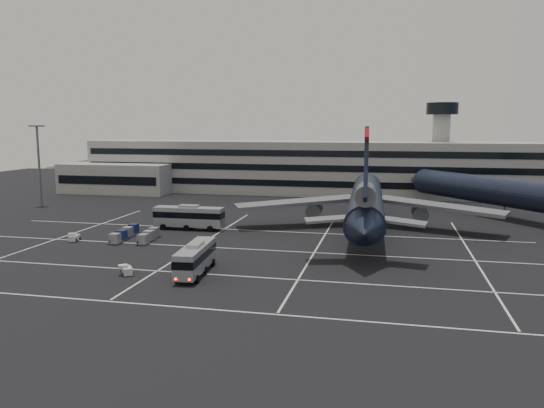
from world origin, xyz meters
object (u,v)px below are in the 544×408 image
at_px(bus_far, 189,216).
at_px(uld_cluster, 135,235).
at_px(trijet_main, 366,201).
at_px(tug_a, 74,238).
at_px(bus_near, 196,257).

relative_size(bus_far, uld_cluster, 1.22).
relative_size(trijet_main, tug_a, 24.86).
bearing_deg(tug_a, bus_far, 30.13).
height_order(trijet_main, tug_a, trijet_main).
bearing_deg(trijet_main, bus_far, -172.56).
height_order(tug_a, uld_cluster, uld_cluster).
xyz_separation_m(trijet_main, uld_cluster, (-35.92, -14.88, -4.44)).
bearing_deg(uld_cluster, trijet_main, 22.50).
relative_size(bus_far, tug_a, 5.36).
xyz_separation_m(bus_near, tug_a, (-25.48, 13.44, -1.54)).
xyz_separation_m(trijet_main, bus_far, (-30.50, -5.08, -2.86)).
bearing_deg(tug_a, uld_cluster, 7.82).
distance_m(trijet_main, bus_near, 37.12).
distance_m(bus_near, bus_far, 28.76).
distance_m(trijet_main, tug_a, 48.52).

